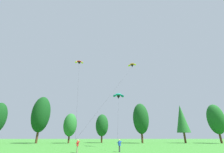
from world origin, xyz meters
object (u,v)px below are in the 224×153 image
object	(u,v)px
parafoil_kite_high_red_yellow	(79,62)
parafoil_kite_mid_teal	(118,96)
kite_flyer_near	(78,145)
parafoil_kite_far_orange	(132,65)
kite_flyer_mid	(119,144)

from	to	relation	value
parafoil_kite_high_red_yellow	parafoil_kite_mid_teal	distance (m)	19.40
parafoil_kite_high_red_yellow	parafoil_kite_mid_teal	bearing A→B (deg)	-34.96
kite_flyer_near	parafoil_kite_far_orange	bearing A→B (deg)	49.07
kite_flyer_mid	parafoil_kite_mid_teal	bearing A→B (deg)	86.76
parafoil_kite_high_red_yellow	parafoil_kite_far_orange	size ratio (longest dim) A/B	1.25
kite_flyer_mid	parafoil_kite_high_red_yellow	world-z (taller)	parafoil_kite_high_red_yellow
kite_flyer_near	parafoil_kite_high_red_yellow	size ratio (longest dim) A/B	0.07
kite_flyer_near	parafoil_kite_mid_teal	xyz separation A→B (m)	(6.52, 10.86, 9.83)
kite_flyer_near	parafoil_kite_far_orange	world-z (taller)	parafoil_kite_far_orange
kite_flyer_mid	parafoil_kite_high_red_yellow	size ratio (longest dim) A/B	0.07
kite_flyer_near	parafoil_kite_far_orange	size ratio (longest dim) A/B	0.09
kite_flyer_near	parafoil_kite_mid_teal	bearing A→B (deg)	59.03
kite_flyer_near	parafoil_kite_high_red_yellow	distance (m)	30.23
parafoil_kite_high_red_yellow	parafoil_kite_far_orange	world-z (taller)	parafoil_kite_high_red_yellow
kite_flyer_near	kite_flyer_mid	bearing A→B (deg)	8.82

